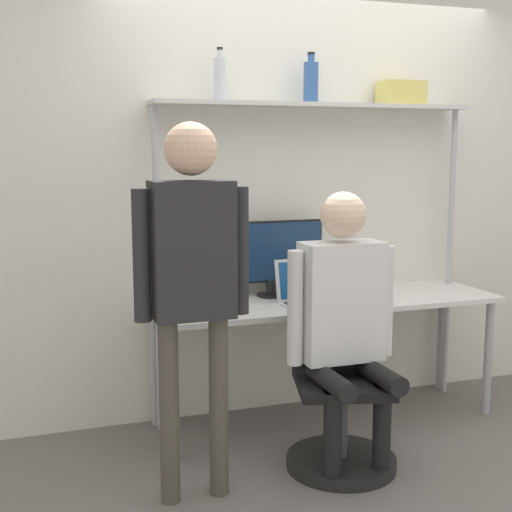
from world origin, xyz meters
name	(u,v)px	position (x,y,z in m)	size (l,w,h in m)	color
ground_plane	(349,439)	(0.00, 0.00, 0.00)	(12.00, 12.00, 0.00)	slate
wall_back	(304,191)	(0.00, 0.67, 1.35)	(8.00, 0.06, 2.70)	silver
desk	(326,311)	(0.00, 0.33, 0.66)	(2.07, 0.62, 0.74)	silver
shelf_unit	(316,151)	(0.00, 0.51, 1.60)	(1.96, 0.25, 1.87)	silver
monitor	(271,254)	(-0.27, 0.52, 0.99)	(0.65, 0.17, 0.45)	black
laptop	(306,291)	(-0.15, 0.28, 0.80)	(0.33, 0.25, 0.25)	silver
cell_phone	(350,301)	(0.10, 0.22, 0.74)	(0.07, 0.15, 0.01)	black
office_chair	(341,411)	(-0.19, -0.26, 0.28)	(0.57, 0.57, 0.92)	black
person_seated	(344,309)	(-0.20, -0.30, 0.83)	(0.57, 0.47, 1.41)	black
person_standing	(192,263)	(-0.98, -0.35, 1.11)	(0.53, 0.23, 1.73)	#4C473D
bottle_blue	(311,81)	(-0.04, 0.51, 2.00)	(0.09, 0.09, 0.29)	#335999
bottle_clear	(220,78)	(-0.59, 0.51, 2.00)	(0.07, 0.07, 0.29)	silver
storage_box	(401,93)	(0.57, 0.51, 1.94)	(0.25, 0.19, 0.14)	#DBCC66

